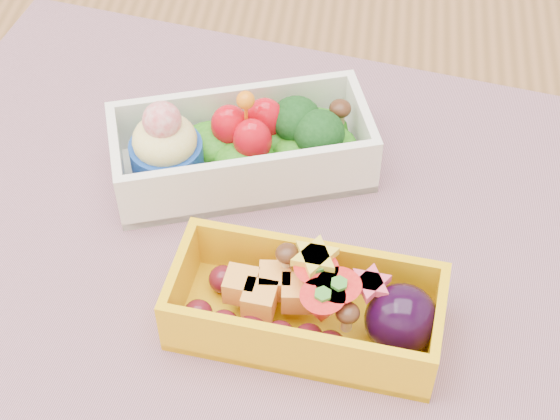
# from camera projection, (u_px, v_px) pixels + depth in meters

# --- Properties ---
(table) EXTENTS (1.20, 0.80, 0.75)m
(table) POSITION_uv_depth(u_px,v_px,m) (261.00, 387.00, 0.61)
(table) COLOR brown
(table) RESTS_ON ground
(placemat) EXTENTS (0.60, 0.50, 0.00)m
(placemat) POSITION_uv_depth(u_px,v_px,m) (267.00, 255.00, 0.56)
(placemat) COLOR gray
(placemat) RESTS_ON table
(bento_white) EXTENTS (0.19, 0.13, 0.07)m
(bento_white) POSITION_uv_depth(u_px,v_px,m) (241.00, 147.00, 0.59)
(bento_white) COLOR white
(bento_white) RESTS_ON placemat
(bento_yellow) EXTENTS (0.16, 0.08, 0.05)m
(bento_yellow) POSITION_uv_depth(u_px,v_px,m) (311.00, 307.00, 0.50)
(bento_yellow) COLOR #F5B60C
(bento_yellow) RESTS_ON placemat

